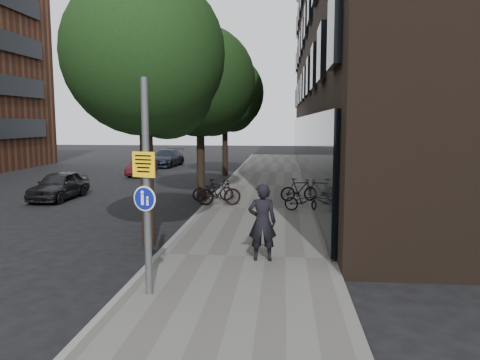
# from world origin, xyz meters

# --- Properties ---
(ground) EXTENTS (120.00, 120.00, 0.00)m
(ground) POSITION_xyz_m (0.00, 0.00, 0.00)
(ground) COLOR black
(ground) RESTS_ON ground
(sidewalk) EXTENTS (4.50, 60.00, 0.12)m
(sidewalk) POSITION_xyz_m (0.25, 10.00, 0.06)
(sidewalk) COLOR #5B5954
(sidewalk) RESTS_ON ground
(curb_edge) EXTENTS (0.15, 60.00, 0.13)m
(curb_edge) POSITION_xyz_m (-2.00, 10.00, 0.07)
(curb_edge) COLOR slate
(curb_edge) RESTS_ON ground
(building_right_dark_brick) EXTENTS (12.00, 40.00, 18.00)m
(building_right_dark_brick) POSITION_xyz_m (8.50, 22.00, 9.00)
(building_right_dark_brick) COLOR black
(building_right_dark_brick) RESTS_ON ground
(street_tree_near) EXTENTS (4.40, 4.40, 7.50)m
(street_tree_near) POSITION_xyz_m (-2.53, 4.64, 5.11)
(street_tree_near) COLOR black
(street_tree_near) RESTS_ON ground
(street_tree_mid) EXTENTS (5.00, 5.00, 7.80)m
(street_tree_mid) POSITION_xyz_m (-2.53, 13.14, 5.11)
(street_tree_mid) COLOR black
(street_tree_mid) RESTS_ON ground
(street_tree_far) EXTENTS (5.00, 5.00, 7.80)m
(street_tree_far) POSITION_xyz_m (-2.53, 22.14, 5.11)
(street_tree_far) COLOR black
(street_tree_far) RESTS_ON ground
(signpost) EXTENTS (0.47, 0.17, 4.21)m
(signpost) POSITION_xyz_m (-1.44, 0.57, 2.24)
(signpost) COLOR #595B5E
(signpost) RESTS_ON sidewalk
(pedestrian) EXTENTS (0.72, 0.50, 1.90)m
(pedestrian) POSITION_xyz_m (0.68, 3.03, 1.07)
(pedestrian) COLOR black
(pedestrian) RESTS_ON sidewalk
(parked_bike_facade_near) EXTENTS (1.65, 0.94, 0.82)m
(parked_bike_facade_near) POSITION_xyz_m (2.00, 9.43, 0.53)
(parked_bike_facade_near) COLOR black
(parked_bike_facade_near) RESTS_ON sidewalk
(parked_bike_facade_far) EXTENTS (1.69, 0.74, 0.98)m
(parked_bike_facade_far) POSITION_xyz_m (1.88, 11.68, 0.61)
(parked_bike_facade_far) COLOR black
(parked_bike_facade_far) RESTS_ON sidewalk
(parked_bike_curb_near) EXTENTS (1.86, 1.14, 0.92)m
(parked_bike_curb_near) POSITION_xyz_m (-1.80, 11.41, 0.58)
(parked_bike_curb_near) COLOR black
(parked_bike_curb_near) RESTS_ON sidewalk
(parked_bike_curb_far) EXTENTS (1.85, 0.81, 1.07)m
(parked_bike_curb_far) POSITION_xyz_m (-1.42, 10.44, 0.66)
(parked_bike_curb_far) COLOR black
(parked_bike_curb_far) RESTS_ON sidewalk
(parked_car_near) EXTENTS (1.60, 3.77, 1.27)m
(parked_car_near) POSITION_xyz_m (-8.91, 11.94, 0.64)
(parked_car_near) COLOR black
(parked_car_near) RESTS_ON ground
(parked_car_mid) EXTENTS (1.26, 3.28, 1.07)m
(parked_car_mid) POSITION_xyz_m (-7.96, 21.29, 0.53)
(parked_car_mid) COLOR #571820
(parked_car_mid) RESTS_ON ground
(parked_car_far) EXTENTS (2.27, 4.73, 1.33)m
(parked_car_far) POSITION_xyz_m (-7.96, 27.77, 0.66)
(parked_car_far) COLOR black
(parked_car_far) RESTS_ON ground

